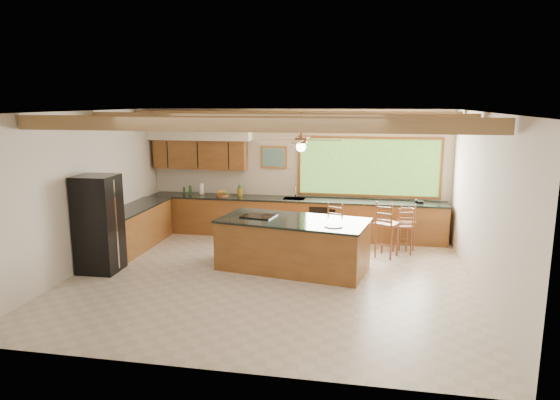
# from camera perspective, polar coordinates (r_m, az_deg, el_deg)

# --- Properties ---
(ground) EXTENTS (7.20, 7.20, 0.00)m
(ground) POSITION_cam_1_polar(r_m,az_deg,el_deg) (9.24, -1.26, -8.88)
(ground) COLOR beige
(ground) RESTS_ON ground
(room_shell) EXTENTS (7.27, 6.54, 3.02)m
(room_shell) POSITION_cam_1_polar(r_m,az_deg,el_deg) (9.40, -1.51, 5.34)
(room_shell) COLOR beige
(room_shell) RESTS_ON ground
(counter_run) EXTENTS (7.12, 3.10, 1.25)m
(counter_run) POSITION_cam_1_polar(r_m,az_deg,el_deg) (11.64, -2.67, -2.25)
(counter_run) COLOR brown
(counter_run) RESTS_ON ground
(island) EXTENTS (2.98, 1.78, 0.99)m
(island) POSITION_cam_1_polar(r_m,az_deg,el_deg) (9.59, 1.49, -5.05)
(island) COLOR brown
(island) RESTS_ON ground
(refrigerator) EXTENTS (0.74, 0.72, 1.84)m
(refrigerator) POSITION_cam_1_polar(r_m,az_deg,el_deg) (9.95, -20.02, -2.58)
(refrigerator) COLOR black
(refrigerator) RESTS_ON ground
(bar_stool_a) EXTENTS (0.54, 0.54, 1.13)m
(bar_stool_a) POSITION_cam_1_polar(r_m,az_deg,el_deg) (10.42, 6.73, -2.75)
(bar_stool_a) COLOR brown
(bar_stool_a) RESTS_ON ground
(bar_stool_b) EXTENTS (0.45, 0.45, 1.01)m
(bar_stool_b) POSITION_cam_1_polar(r_m,az_deg,el_deg) (10.74, 13.88, -3.00)
(bar_stool_b) COLOR brown
(bar_stool_b) RESTS_ON ground
(bar_stool_c) EXTENTS (0.40, 0.40, 1.03)m
(bar_stool_c) POSITION_cam_1_polar(r_m,az_deg,el_deg) (11.10, 14.26, -2.49)
(bar_stool_c) COLOR brown
(bar_stool_c) RESTS_ON ground
(bar_stool_d) EXTENTS (0.56, 0.56, 1.18)m
(bar_stool_d) POSITION_cam_1_polar(r_m,az_deg,el_deg) (10.42, 12.16, -2.79)
(bar_stool_d) COLOR brown
(bar_stool_d) RESTS_ON ground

